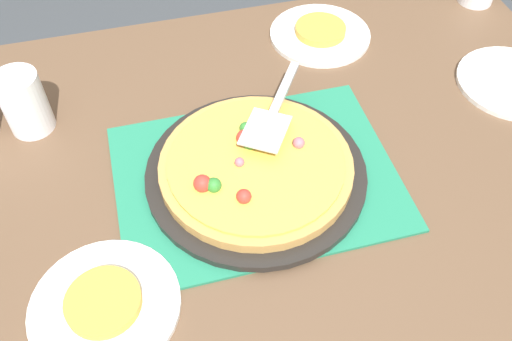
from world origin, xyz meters
TOP-DOWN VIEW (x-y plane):
  - dining_table at (0.00, 0.00)m, footprint 1.40×1.00m
  - placemat at (0.00, 0.00)m, footprint 0.48×0.36m
  - pizza_pan at (0.00, 0.00)m, footprint 0.38×0.38m
  - pizza at (-0.00, 0.00)m, footprint 0.33×0.33m
  - plate_near_left at (-0.27, -0.18)m, footprint 0.22×0.22m
  - plate_far_right at (0.24, 0.35)m, footprint 0.22×0.22m
  - plate_side at (0.56, 0.10)m, footprint 0.22×0.22m
  - served_slice_left at (-0.27, -0.18)m, footprint 0.11×0.11m
  - served_slice_right at (0.24, 0.35)m, footprint 0.11×0.11m
  - cup_near at (-0.37, 0.23)m, footprint 0.08×0.08m
  - pizza_server at (0.05, 0.08)m, footprint 0.16×0.22m

SIDE VIEW (x-z plane):
  - dining_table at x=0.00m, z-range 0.27..1.02m
  - placemat at x=0.00m, z-range 0.75..0.76m
  - plate_near_left at x=-0.27m, z-range 0.75..0.76m
  - plate_far_right at x=0.24m, z-range 0.75..0.76m
  - plate_side at x=0.56m, z-range 0.75..0.76m
  - pizza_pan at x=0.00m, z-range 0.76..0.77m
  - served_slice_left at x=-0.27m, z-range 0.76..0.78m
  - served_slice_right at x=0.24m, z-range 0.76..0.78m
  - pizza at x=0.00m, z-range 0.76..0.81m
  - cup_near at x=-0.37m, z-range 0.75..0.87m
  - pizza_server at x=0.05m, z-range 0.82..0.82m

